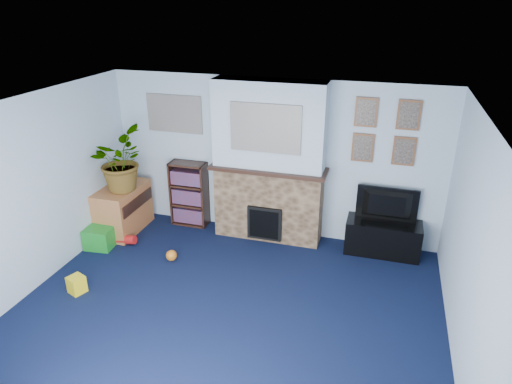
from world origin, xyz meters
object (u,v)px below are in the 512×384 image
(tv_stand, at_px, (382,239))
(bookshelf, at_px, (190,195))
(television, at_px, (387,206))
(sideboard, at_px, (123,210))

(tv_stand, xyz_separation_m, bookshelf, (-3.04, 0.08, 0.28))
(television, relative_size, sideboard, 0.91)
(tv_stand, distance_m, television, 0.51)
(television, bearing_deg, sideboard, 7.53)
(bookshelf, height_order, sideboard, bookshelf)
(tv_stand, height_order, television, television)
(tv_stand, distance_m, sideboard, 3.98)
(tv_stand, distance_m, bookshelf, 3.05)
(television, bearing_deg, tv_stand, 91.09)
(bookshelf, bearing_deg, tv_stand, -1.44)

